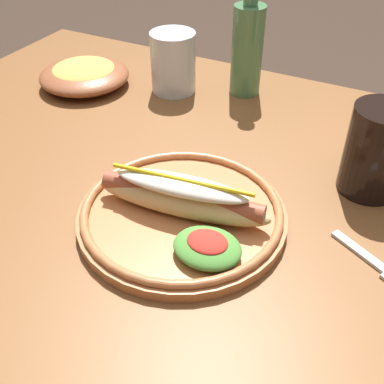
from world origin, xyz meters
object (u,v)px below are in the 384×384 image
soda_cup (377,151)px  side_bowl (84,74)px  glass_bottle (247,46)px  fork (377,264)px  water_cup (173,62)px  hot_dog_plate (183,211)px

soda_cup → side_bowl: bearing=171.7°
glass_bottle → soda_cup: bearing=-36.2°
fork → water_cup: (-0.46, 0.31, 0.06)m
hot_dog_plate → fork: size_ratio=2.52×
water_cup → side_bowl: (-0.18, -0.07, -0.04)m
glass_bottle → side_bowl: size_ratio=1.36×
fork → side_bowl: side_bowl is taller
hot_dog_plate → fork: bearing=9.1°
side_bowl → soda_cup: bearing=-8.3°
fork → soda_cup: size_ratio=0.85×
hot_dog_plate → fork: (0.25, 0.04, -0.02)m
soda_cup → water_cup: bearing=160.0°
soda_cup → glass_bottle: (-0.29, 0.21, 0.03)m
soda_cup → glass_bottle: glass_bottle is taller
hot_dog_plate → water_cup: size_ratio=2.43×
fork → water_cup: water_cup is taller
soda_cup → water_cup: size_ratio=1.13×
water_cup → soda_cup: bearing=-20.0°
side_bowl → glass_bottle: bearing=21.9°
glass_bottle → side_bowl: 0.34m
hot_dog_plate → water_cup: bearing=121.0°
hot_dog_plate → glass_bottle: 0.42m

